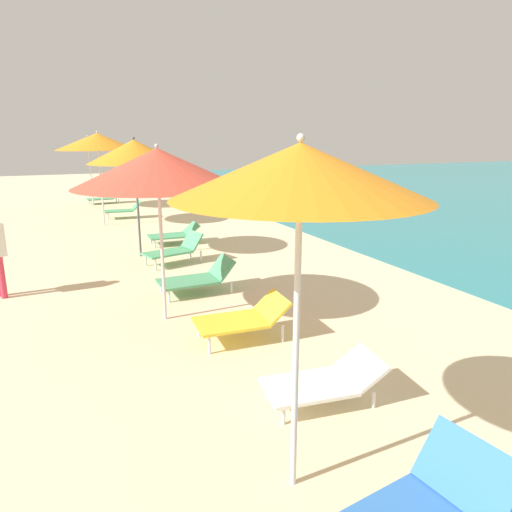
# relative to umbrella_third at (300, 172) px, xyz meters

# --- Properties ---
(umbrella_third) EXTENTS (1.83, 1.83, 2.80)m
(umbrella_third) POSITION_rel_umbrella_third_xyz_m (0.00, 0.00, 0.00)
(umbrella_third) COLOR silver
(umbrella_third) RESTS_ON ground
(lounger_third_shoreside) EXTENTS (1.34, 0.77, 0.47)m
(lounger_third_shoreside) POSITION_rel_umbrella_third_xyz_m (0.88, 0.94, -2.30)
(lounger_third_shoreside) COLOR white
(lounger_third_shoreside) RESTS_ON ground
(umbrella_fourth) EXTENTS (2.46, 2.46, 2.68)m
(umbrella_fourth) POSITION_rel_umbrella_third_xyz_m (-0.14, 3.96, -0.21)
(umbrella_fourth) COLOR silver
(umbrella_fourth) RESTS_ON ground
(lounger_fourth_shoreside) EXTENTS (1.35, 0.70, 0.62)m
(lounger_fourth_shoreside) POSITION_rel_umbrella_third_xyz_m (0.71, 4.97, -2.25)
(lounger_fourth_shoreside) COLOR #4CA572
(lounger_fourth_shoreside) RESTS_ON ground
(lounger_fourth_inland) EXTENTS (1.32, 0.76, 0.59)m
(lounger_fourth_inland) POSITION_rel_umbrella_third_xyz_m (0.70, 2.78, -2.23)
(lounger_fourth_inland) COLOR yellow
(lounger_fourth_inland) RESTS_ON ground
(umbrella_fifth) EXTENTS (2.11, 2.11, 2.77)m
(umbrella_fifth) POSITION_rel_umbrella_third_xyz_m (0.23, 8.10, -0.10)
(umbrella_fifth) COLOR #4C4C51
(umbrella_fifth) RESTS_ON ground
(lounger_fifth_shoreside) EXTENTS (1.33, 0.72, 0.53)m
(lounger_fifth_shoreside) POSITION_rel_umbrella_third_xyz_m (1.30, 9.04, -2.27)
(lounger_fifth_shoreside) COLOR #4CA572
(lounger_fifth_shoreside) RESTS_ON ground
(lounger_fifth_inland) EXTENTS (1.39, 0.87, 0.67)m
(lounger_fifth_inland) POSITION_rel_umbrella_third_xyz_m (0.82, 7.08, -2.21)
(lounger_fifth_inland) COLOR #4CA572
(lounger_fifth_inland) RESTS_ON ground
(umbrella_sixth) EXTENTS (2.26, 2.26, 2.94)m
(umbrella_sixth) POSITION_rel_umbrella_third_xyz_m (-0.11, 12.57, 0.09)
(umbrella_sixth) COLOR silver
(umbrella_sixth) RESTS_ON ground
(lounger_sixth_shoreside) EXTENTS (1.28, 0.65, 0.59)m
(lounger_sixth_shoreside) POSITION_rel_umbrella_third_xyz_m (0.69, 13.68, -2.23)
(lounger_sixth_shoreside) COLOR #4CA572
(lounger_sixth_shoreside) RESTS_ON ground
(umbrella_farthest) EXTENTS (2.48, 2.48, 2.82)m
(umbrella_farthest) POSITION_rel_umbrella_third_xyz_m (-0.09, 16.63, -0.04)
(umbrella_farthest) COLOR silver
(umbrella_farthest) RESTS_ON ground
(lounger_farthest_shoreside) EXTENTS (1.42, 0.73, 0.54)m
(lounger_farthest_shoreside) POSITION_rel_umbrella_third_xyz_m (0.49, 17.80, -2.29)
(lounger_farthest_shoreside) COLOR #4CA572
(lounger_farthest_shoreside) RESTS_ON ground
(cooler_box) EXTENTS (0.51, 0.43, 0.31)m
(cooler_box) POSITION_rel_umbrella_third_xyz_m (3.36, 14.40, -2.38)
(cooler_box) COLOR red
(cooler_box) RESTS_ON ground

